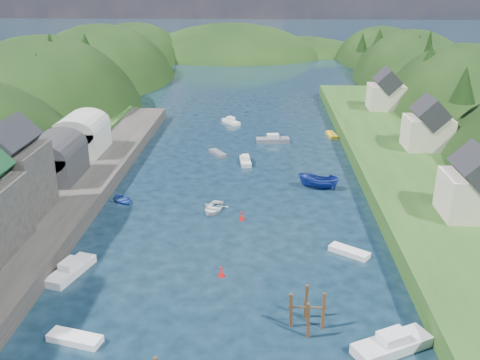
{
  "coord_description": "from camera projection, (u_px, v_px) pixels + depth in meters",
  "views": [
    {
      "loc": [
        2.89,
        -35.41,
        28.36
      ],
      "look_at": [
        0.0,
        28.0,
        4.0
      ],
      "focal_mm": 40.0,
      "sensor_mm": 36.0,
      "label": 1
    }
  ],
  "objects": [
    {
      "name": "ground",
      "position": [
        246.0,
        155.0,
        89.94
      ],
      "size": [
        600.0,
        600.0,
        0.0
      ],
      "primitive_type": "plane",
      "color": "black",
      "rests_on": "ground"
    },
    {
      "name": "right_bank_cottages",
      "position": [
        421.0,
        126.0,
        85.1
      ],
      "size": [
        9.0,
        59.24,
        8.41
      ],
      "color": "beige",
      "rests_on": "terrace_right"
    },
    {
      "name": "boat_sheds",
      "position": [
        68.0,
        142.0,
        78.9
      ],
      "size": [
        7.0,
        21.0,
        7.5
      ],
      "color": "#2D2D30",
      "rests_on": "quay_left"
    },
    {
      "name": "far_hills",
      "position": [
        260.0,
        82.0,
        209.41
      ],
      "size": [
        103.0,
        68.0,
        44.0
      ],
      "color": "black",
      "rests_on": "ground"
    },
    {
      "name": "hillside_right",
      "position": [
        460.0,
        155.0,
        114.0
      ],
      "size": [
        36.0,
        245.56,
        48.0
      ],
      "color": "black",
      "rests_on": "ground"
    },
    {
      "name": "moored_boats",
      "position": [
        225.0,
        243.0,
        59.09
      ],
      "size": [
        35.3,
        92.1,
        2.35
      ],
      "color": "white",
      "rests_on": "ground"
    },
    {
      "name": "piling_cluster_far",
      "position": [
        307.0,
        313.0,
        45.56
      ],
      "size": [
        3.31,
        3.07,
        3.95
      ],
      "color": "#382314",
      "rests_on": "ground"
    },
    {
      "name": "channel_buoy_far",
      "position": [
        242.0,
        216.0,
        66.1
      ],
      "size": [
        0.7,
        0.7,
        1.1
      ],
      "color": "#B90F0E",
      "rests_on": "ground"
    },
    {
      "name": "channel_buoy_near",
      "position": [
        221.0,
        272.0,
        53.64
      ],
      "size": [
        0.7,
        0.7,
        1.1
      ],
      "color": "#B90F0E",
      "rests_on": "ground"
    },
    {
      "name": "terrace_right",
      "position": [
        412.0,
        171.0,
        79.12
      ],
      "size": [
        16.0,
        120.0,
        2.4
      ],
      "primitive_type": "cube",
      "color": "#234719",
      "rests_on": "ground"
    },
    {
      "name": "hillside_left",
      "position": [
        47.0,
        151.0,
        118.05
      ],
      "size": [
        44.0,
        245.56,
        52.0
      ],
      "color": "black",
      "rests_on": "ground"
    },
    {
      "name": "hill_trees",
      "position": [
        247.0,
        75.0,
        99.34
      ],
      "size": [
        90.74,
        150.21,
        12.62
      ],
      "color": "black",
      "rests_on": "ground"
    },
    {
      "name": "quay_left",
      "position": [
        33.0,
        225.0,
        62.62
      ],
      "size": [
        12.0,
        110.0,
        2.0
      ],
      "primitive_type": "cube",
      "color": "#2D2B28",
      "rests_on": "ground"
    }
  ]
}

